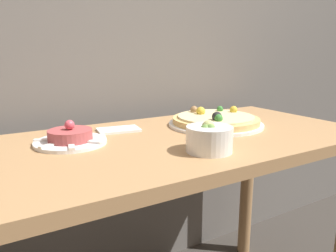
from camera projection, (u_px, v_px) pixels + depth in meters
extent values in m
cube|color=#AD7F51|center=(177.00, 142.00, 1.02)|extent=(1.25, 0.62, 0.03)
cylinder|color=#AD7F51|center=(247.00, 187.00, 1.59)|extent=(0.06, 0.06, 0.70)
cylinder|color=white|center=(216.00, 124.00, 1.17)|extent=(0.34, 0.34, 0.01)
cylinder|color=#DBB26B|center=(216.00, 120.00, 1.17)|extent=(0.31, 0.31, 0.02)
cylinder|color=beige|center=(216.00, 117.00, 1.16)|extent=(0.27, 0.27, 0.01)
sphere|color=#387F33|center=(219.00, 118.00, 1.08)|extent=(0.03, 0.03, 0.03)
sphere|color=black|center=(217.00, 117.00, 1.09)|extent=(0.03, 0.03, 0.03)
sphere|color=gold|center=(201.00, 111.00, 1.19)|extent=(0.03, 0.03, 0.03)
sphere|color=#997047|center=(194.00, 110.00, 1.23)|extent=(0.03, 0.03, 0.03)
sphere|color=gold|center=(234.00, 110.00, 1.23)|extent=(0.03, 0.03, 0.03)
sphere|color=#387F33|center=(220.00, 109.00, 1.26)|extent=(0.02, 0.02, 0.02)
cylinder|color=white|center=(71.00, 142.00, 0.94)|extent=(0.20, 0.20, 0.01)
cylinder|color=#A84747|center=(70.00, 135.00, 0.94)|extent=(0.12, 0.12, 0.03)
sphere|color=#DB4C5B|center=(70.00, 125.00, 0.93)|extent=(0.03, 0.03, 0.03)
cube|color=white|center=(98.00, 136.00, 0.98)|extent=(0.04, 0.02, 0.01)
cube|color=white|center=(82.00, 133.00, 1.02)|extent=(0.04, 0.04, 0.01)
cube|color=white|center=(58.00, 134.00, 1.00)|extent=(0.02, 0.04, 0.01)
cube|color=white|center=(41.00, 140.00, 0.93)|extent=(0.04, 0.03, 0.01)
cube|color=white|center=(46.00, 146.00, 0.87)|extent=(0.04, 0.03, 0.01)
cube|color=white|center=(72.00, 147.00, 0.86)|extent=(0.02, 0.04, 0.01)
cube|color=white|center=(95.00, 142.00, 0.91)|extent=(0.04, 0.04, 0.01)
cylinder|color=white|center=(209.00, 139.00, 0.86)|extent=(0.12, 0.12, 0.07)
sphere|color=#B7BC70|center=(207.00, 127.00, 0.87)|extent=(0.03, 0.03, 0.03)
sphere|color=#668E42|center=(208.00, 127.00, 0.87)|extent=(0.03, 0.03, 0.03)
sphere|color=#668E42|center=(211.00, 129.00, 0.85)|extent=(0.03, 0.03, 0.03)
sphere|color=#668E42|center=(205.00, 129.00, 0.85)|extent=(0.03, 0.03, 0.03)
cube|color=white|center=(119.00, 130.00, 1.09)|extent=(0.15, 0.10, 0.01)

